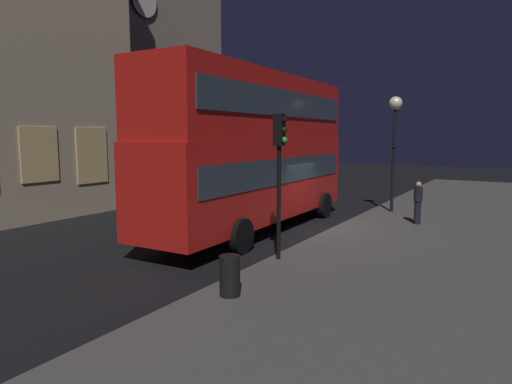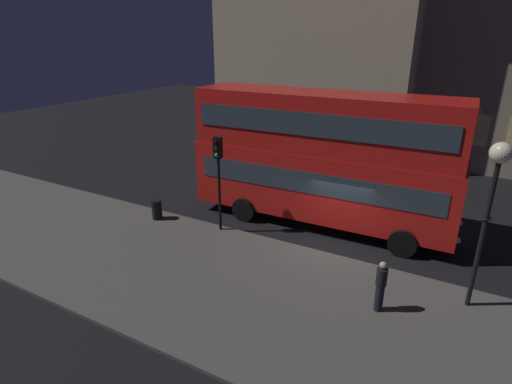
# 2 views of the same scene
# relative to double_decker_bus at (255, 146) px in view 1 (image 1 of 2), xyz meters

# --- Properties ---
(ground_plane) EXTENTS (80.00, 80.00, 0.00)m
(ground_plane) POSITION_rel_double_decker_bus_xyz_m (1.32, -1.77, -3.19)
(ground_plane) COLOR black
(sidewalk_slab) EXTENTS (44.00, 7.09, 0.12)m
(sidewalk_slab) POSITION_rel_double_decker_bus_xyz_m (1.32, -6.04, -3.13)
(sidewalk_slab) COLOR #4C4944
(sidewalk_slab) RESTS_ON ground
(building_plain_facade) EXTENTS (13.11, 7.39, 17.79)m
(building_plain_facade) POSITION_rel_double_decker_bus_xyz_m (6.59, 14.45, 5.71)
(building_plain_facade) COLOR gray
(building_plain_facade) RESTS_ON ground
(double_decker_bus) EXTENTS (11.32, 3.04, 5.73)m
(double_decker_bus) POSITION_rel_double_decker_bus_xyz_m (0.00, 0.00, 0.00)
(double_decker_bus) COLOR red
(double_decker_bus) RESTS_ON ground
(traffic_light_near_kerb) EXTENTS (0.36, 0.38, 4.01)m
(traffic_light_near_kerb) POSITION_rel_double_decker_bus_xyz_m (-3.34, -2.81, -0.19)
(traffic_light_near_kerb) COLOR black
(traffic_light_near_kerb) RESTS_ON sidewalk_slab
(traffic_light_far_side) EXTENTS (0.37, 0.39, 4.23)m
(traffic_light_far_side) POSITION_rel_double_decker_bus_xyz_m (9.49, 3.38, -0.16)
(traffic_light_far_side) COLOR black
(traffic_light_far_side) RESTS_ON ground
(street_lamp) EXTENTS (0.58, 0.58, 5.15)m
(street_lamp) POSITION_rel_double_decker_bus_xyz_m (6.21, -3.49, 0.97)
(street_lamp) COLOR black
(street_lamp) RESTS_ON sidewalk_slab
(pedestrian) EXTENTS (0.32, 0.32, 1.67)m
(pedestrian) POSITION_rel_double_decker_bus_xyz_m (3.85, -5.08, -2.21)
(pedestrian) COLOR black
(pedestrian) RESTS_ON sidewalk_slab
(litter_bin) EXTENTS (0.45, 0.45, 0.88)m
(litter_bin) POSITION_rel_double_decker_bus_xyz_m (-6.42, -3.27, -2.63)
(litter_bin) COLOR black
(litter_bin) RESTS_ON sidewalk_slab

